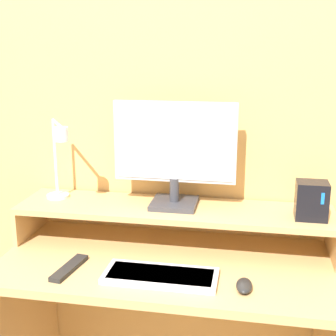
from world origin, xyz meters
TOP-DOWN VIEW (x-y plane):
  - wall_back at (0.00, 0.60)m, footprint 6.00×0.05m
  - desk at (0.00, 0.28)m, footprint 1.19×0.57m
  - monitor_shelf at (0.00, 0.43)m, footprint 1.19×0.27m
  - monitor at (0.00, 0.45)m, footprint 0.46×0.17m
  - desk_lamp at (-0.43, 0.39)m, footprint 0.16×0.21m
  - router_dock at (0.49, 0.40)m, footprint 0.11×0.09m
  - keyboard at (0.01, 0.15)m, footprint 0.37×0.15m
  - mouse at (0.28, 0.13)m, footprint 0.05×0.09m
  - remote_control at (-0.31, 0.15)m, footprint 0.07×0.20m

SIDE VIEW (x-z plane):
  - desk at x=0.00m, z-range 0.15..0.91m
  - remote_control at x=-0.31m, z-range 0.75..0.77m
  - keyboard at x=0.01m, z-range 0.76..0.77m
  - mouse at x=0.28m, z-range 0.75..0.78m
  - monitor_shelf at x=0.00m, z-range 0.81..0.96m
  - router_dock at x=0.49m, z-range 0.91..1.04m
  - desk_lamp at x=-0.43m, z-range 0.92..1.24m
  - monitor at x=0.00m, z-range 0.92..1.32m
  - wall_back at x=0.00m, z-range 0.00..2.50m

